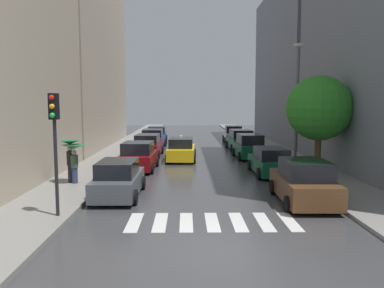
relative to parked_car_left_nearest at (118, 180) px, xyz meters
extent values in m
cube|color=#3C3C3F|center=(3.87, 17.50, -0.78)|extent=(28.00, 72.00, 0.04)
cube|color=gray|center=(-2.63, 17.50, -0.69)|extent=(3.00, 72.00, 0.15)
cube|color=gray|center=(10.37, 17.50, -0.69)|extent=(3.00, 72.00, 0.15)
cube|color=silver|center=(1.17, -3.68, -0.76)|extent=(0.45, 2.20, 0.01)
cube|color=silver|center=(2.07, -3.68, -0.76)|extent=(0.45, 2.20, 0.01)
cube|color=silver|center=(2.97, -3.68, -0.76)|extent=(0.45, 2.20, 0.01)
cube|color=silver|center=(3.87, -3.68, -0.76)|extent=(0.45, 2.20, 0.01)
cube|color=silver|center=(4.77, -3.68, -0.76)|extent=(0.45, 2.20, 0.01)
cube|color=silver|center=(5.67, -3.68, -0.76)|extent=(0.45, 2.20, 0.01)
cube|color=silver|center=(6.57, -3.68, -0.76)|extent=(0.45, 2.20, 0.01)
cube|color=#B2A38C|center=(-7.13, 19.76, 9.10)|extent=(6.00, 19.26, 19.73)
cube|color=slate|center=(14.87, 24.36, 7.16)|extent=(6.00, 18.72, 15.84)
cube|color=#474C51|center=(0.00, 0.06, -0.19)|extent=(1.80, 4.33, 0.80)
cube|color=black|center=(0.00, -0.16, 0.54)|extent=(1.57, 2.39, 0.66)
cylinder|color=black|center=(-0.88, 1.49, -0.44)|extent=(0.22, 0.64, 0.64)
cylinder|color=black|center=(0.89, 1.48, -0.44)|extent=(0.22, 0.64, 0.64)
cylinder|color=black|center=(-0.89, -1.36, -0.44)|extent=(0.22, 0.64, 0.64)
cylinder|color=black|center=(0.88, -1.37, -0.44)|extent=(0.22, 0.64, 0.64)
cube|color=maroon|center=(0.04, 6.85, -0.16)|extent=(2.11, 4.10, 0.86)
cube|color=black|center=(0.04, 6.64, 0.63)|extent=(1.80, 2.28, 0.71)
cylinder|color=black|center=(-0.87, 8.21, -0.44)|extent=(0.25, 0.65, 0.64)
cylinder|color=black|center=(1.07, 8.14, -0.44)|extent=(0.25, 0.65, 0.64)
cylinder|color=black|center=(-0.98, 5.56, -0.44)|extent=(0.25, 0.65, 0.64)
cylinder|color=black|center=(0.96, 5.48, -0.44)|extent=(0.25, 0.65, 0.64)
cube|color=maroon|center=(0.01, 13.08, -0.17)|extent=(2.04, 4.66, 0.84)
cube|color=black|center=(0.01, 12.85, 0.60)|extent=(1.74, 2.59, 0.69)
cylinder|color=black|center=(-0.88, 14.63, -0.44)|extent=(0.24, 0.65, 0.64)
cylinder|color=black|center=(1.01, 14.57, -0.44)|extent=(0.24, 0.65, 0.64)
cylinder|color=black|center=(-0.98, 11.59, -0.44)|extent=(0.24, 0.65, 0.64)
cylinder|color=black|center=(0.91, 11.53, -0.44)|extent=(0.24, 0.65, 0.64)
cube|color=navy|center=(-0.03, 18.29, -0.16)|extent=(1.97, 4.44, 0.86)
cube|color=black|center=(-0.03, 18.07, 0.62)|extent=(1.71, 2.45, 0.70)
cylinder|color=black|center=(-0.97, 19.76, -0.44)|extent=(0.23, 0.64, 0.64)
cylinder|color=black|center=(0.94, 19.74, -0.44)|extent=(0.23, 0.64, 0.64)
cylinder|color=black|center=(-1.00, 16.85, -0.44)|extent=(0.23, 0.64, 0.64)
cylinder|color=black|center=(0.91, 16.82, -0.44)|extent=(0.23, 0.64, 0.64)
cube|color=navy|center=(-0.09, 23.57, -0.19)|extent=(2.06, 4.27, 0.81)
cube|color=black|center=(-0.08, 23.36, 0.55)|extent=(1.77, 2.37, 0.66)
cylinder|color=black|center=(-1.10, 24.92, -0.44)|extent=(0.24, 0.65, 0.64)
cylinder|color=black|center=(0.82, 24.99, -0.44)|extent=(0.24, 0.65, 0.64)
cylinder|color=black|center=(-1.00, 22.15, -0.44)|extent=(0.24, 0.65, 0.64)
cylinder|color=black|center=(0.91, 22.22, -0.44)|extent=(0.24, 0.65, 0.64)
cube|color=brown|center=(7.83, -1.04, -0.14)|extent=(2.06, 4.57, 0.89)
cube|color=black|center=(7.82, -1.27, 0.67)|extent=(1.77, 2.53, 0.73)
cylinder|color=black|center=(6.89, 0.47, -0.44)|extent=(0.24, 0.65, 0.64)
cylinder|color=black|center=(8.84, 0.42, -0.44)|extent=(0.24, 0.65, 0.64)
cylinder|color=black|center=(6.82, -2.51, -0.44)|extent=(0.24, 0.65, 0.64)
cylinder|color=black|center=(8.76, -2.56, -0.44)|extent=(0.24, 0.65, 0.64)
cube|color=#0C4C2D|center=(7.80, 5.25, -0.21)|extent=(1.90, 4.44, 0.77)
cube|color=black|center=(7.80, 5.03, 0.49)|extent=(1.65, 2.45, 0.63)
cylinder|color=black|center=(6.86, 6.69, -0.44)|extent=(0.23, 0.64, 0.64)
cylinder|color=black|center=(8.69, 6.72, -0.44)|extent=(0.23, 0.64, 0.64)
cylinder|color=black|center=(6.92, 3.78, -0.44)|extent=(0.23, 0.64, 0.64)
cylinder|color=black|center=(8.74, 3.81, -0.44)|extent=(0.23, 0.64, 0.64)
cube|color=#0C4C2D|center=(7.65, 11.81, -0.14)|extent=(2.02, 4.11, 0.90)
cube|color=black|center=(7.66, 11.60, 0.67)|extent=(1.73, 2.28, 0.73)
cylinder|color=black|center=(6.67, 13.10, -0.44)|extent=(0.25, 0.65, 0.64)
cylinder|color=black|center=(8.53, 13.17, -0.44)|extent=(0.25, 0.65, 0.64)
cylinder|color=black|center=(6.77, 10.44, -0.44)|extent=(0.25, 0.65, 0.64)
cylinder|color=black|center=(8.64, 10.51, -0.44)|extent=(0.25, 0.65, 0.64)
cube|color=#0C4C2D|center=(7.71, 17.11, -0.15)|extent=(2.08, 4.65, 0.88)
cube|color=black|center=(7.72, 16.88, 0.65)|extent=(1.77, 2.58, 0.72)
cylinder|color=black|center=(6.71, 18.58, -0.44)|extent=(0.24, 0.65, 0.64)
cylinder|color=black|center=(8.60, 18.65, -0.44)|extent=(0.24, 0.65, 0.64)
cylinder|color=black|center=(6.83, 15.56, -0.44)|extent=(0.24, 0.65, 0.64)
cylinder|color=black|center=(8.72, 15.63, -0.44)|extent=(0.24, 0.65, 0.64)
cube|color=silver|center=(7.82, 23.22, -0.16)|extent=(1.88, 4.09, 0.86)
cube|color=black|center=(7.81, 23.01, 0.63)|extent=(1.62, 2.26, 0.71)
cylinder|color=black|center=(6.96, 24.57, -0.44)|extent=(0.24, 0.65, 0.64)
cylinder|color=black|center=(8.74, 24.53, -0.44)|extent=(0.24, 0.65, 0.64)
cylinder|color=black|center=(6.89, 21.91, -0.44)|extent=(0.24, 0.65, 0.64)
cylinder|color=black|center=(8.67, 21.86, -0.44)|extent=(0.24, 0.65, 0.64)
cube|color=yellow|center=(2.62, 10.80, -0.19)|extent=(2.00, 4.48, 0.80)
cube|color=black|center=(2.61, 10.58, 0.54)|extent=(1.71, 2.48, 0.65)
cube|color=#F2EDCC|center=(2.61, 10.58, 0.95)|extent=(0.21, 0.37, 0.18)
cylinder|color=black|center=(1.75, 12.29, -0.44)|extent=(0.24, 0.65, 0.64)
cylinder|color=black|center=(3.59, 12.23, -0.44)|extent=(0.24, 0.65, 0.64)
cylinder|color=black|center=(1.64, 9.38, -0.44)|extent=(0.24, 0.65, 0.64)
cylinder|color=black|center=(3.49, 9.32, -0.44)|extent=(0.24, 0.65, 0.64)
cylinder|color=black|center=(-2.80, 2.44, -0.17)|extent=(0.28, 0.28, 0.88)
cylinder|color=black|center=(-2.80, 2.44, 0.62)|extent=(0.36, 0.36, 0.70)
sphere|color=tan|center=(-2.80, 2.44, 1.10)|extent=(0.28, 0.28, 0.28)
cone|color=#19723F|center=(-2.80, 2.44, 1.40)|extent=(1.01, 1.01, 0.20)
cylinder|color=#333338|center=(-2.80, 2.44, 1.01)|extent=(0.02, 0.02, 0.79)
cylinder|color=navy|center=(-2.55, 2.26, -0.22)|extent=(0.28, 0.28, 0.78)
cylinder|color=#38513D|center=(-2.55, 2.26, 0.48)|extent=(0.36, 0.36, 0.62)
sphere|color=tan|center=(-2.55, 2.26, 0.91)|extent=(0.24, 0.24, 0.24)
cone|color=#19723F|center=(-2.55, 2.26, 1.20)|extent=(1.16, 1.16, 0.20)
cylinder|color=#333338|center=(-2.55, 2.26, 0.84)|extent=(0.02, 0.02, 0.72)
cylinder|color=#513823|center=(10.42, 4.94, 0.45)|extent=(0.36, 0.36, 2.12)
sphere|color=#2C8025|center=(10.42, 4.94, 3.05)|extent=(3.63, 3.63, 3.63)
cylinder|color=black|center=(-1.58, -3.31, 1.09)|extent=(0.12, 0.12, 3.40)
cube|color=black|center=(-1.58, -3.31, 3.24)|extent=(0.30, 0.30, 0.90)
sphere|color=red|center=(-1.58, -3.49, 3.54)|extent=(0.18, 0.18, 0.18)
sphere|color=#F2A519|center=(-1.58, -3.49, 3.24)|extent=(0.18, 0.18, 0.18)
sphere|color=green|center=(-1.58, -3.49, 2.94)|extent=(0.18, 0.18, 0.18)
cylinder|color=#595B60|center=(9.42, 5.90, 2.94)|extent=(0.16, 0.16, 7.10)
ellipsoid|color=beige|center=(9.42, 5.90, 6.64)|extent=(0.60, 0.28, 0.24)
camera|label=1|loc=(2.98, -16.81, 3.37)|focal=36.43mm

